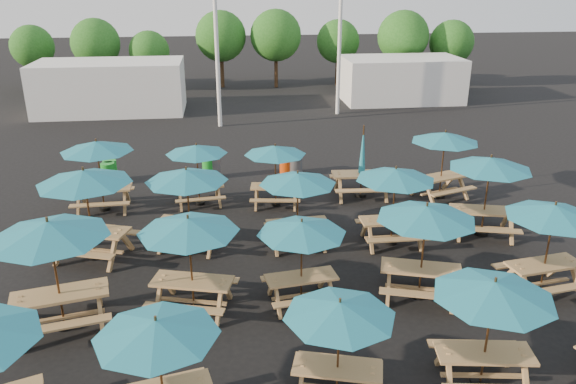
{
  "coord_description": "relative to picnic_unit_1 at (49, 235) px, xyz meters",
  "views": [
    {
      "loc": [
        -1.88,
        -14.2,
        7.24
      ],
      "look_at": [
        0.0,
        1.5,
        1.1
      ],
      "focal_mm": 35.0,
      "sensor_mm": 36.0,
      "label": 1
    }
  ],
  "objects": [
    {
      "name": "picnic_unit_13",
      "position": [
        8.15,
        0.29,
        -0.16
      ],
      "size": [
        2.9,
        2.9,
        2.39
      ],
      "rotation": [
        0.0,
        0.0,
        -0.31
      ],
      "color": "#A47A49",
      "rests_on": "ground"
    },
    {
      "name": "picnic_unit_4",
      "position": [
        2.45,
        -3.18,
        -0.38
      ],
      "size": [
        2.47,
        2.47,
        2.13
      ],
      "rotation": [
        0.0,
        0.0,
        0.22
      ],
      "color": "#A47A49",
      "rests_on": "ground"
    },
    {
      "name": "picnic_unit_2",
      "position": [
        0.01,
        3.27,
        -0.01
      ],
      "size": [
        3.13,
        3.13,
        2.55
      ],
      "rotation": [
        0.0,
        0.0,
        -0.33
      ],
      "color": "#A47A49",
      "rests_on": "ground"
    },
    {
      "name": "picnic_unit_17",
      "position": [
        11.19,
        0.17,
        -0.23
      ],
      "size": [
        2.54,
        2.54,
        2.31
      ],
      "rotation": [
        0.0,
        0.0,
        0.15
      ],
      "color": "#A47A49",
      "rests_on": "ground"
    },
    {
      "name": "waste_bin_4",
      "position": [
        6.02,
        9.57,
        -1.84
      ],
      "size": [
        0.5,
        0.5,
        0.8
      ],
      "primitive_type": "cylinder",
      "color": "#C43D0B",
      "rests_on": "ground"
    },
    {
      "name": "tree_6",
      "position": [
        15.75,
        26.16,
        1.19
      ],
      "size": [
        3.38,
        3.38,
        5.13
      ],
      "color": "#382314",
      "rests_on": "ground"
    },
    {
      "name": "ground",
      "position": [
        5.52,
        3.26,
        -2.24
      ],
      "size": [
        120.0,
        120.0,
        0.0
      ],
      "primitive_type": "plane",
      "color": "black",
      "rests_on": "ground"
    },
    {
      "name": "tree_0",
      "position": [
        -8.55,
        28.51,
        0.59
      ],
      "size": [
        2.8,
        2.8,
        4.24
      ],
      "color": "#382314",
      "rests_on": "ground"
    },
    {
      "name": "picnic_unit_5",
      "position": [
        2.8,
        0.36,
        -0.21
      ],
      "size": [
        2.78,
        2.78,
        2.33
      ],
      "rotation": [
        0.0,
        0.0,
        -0.27
      ],
      "color": "#A47A49",
      "rests_on": "ground"
    },
    {
      "name": "tree_4",
      "position": [
        7.42,
        27.52,
        1.22
      ],
      "size": [
        3.41,
        3.41,
        5.17
      ],
      "color": "#382314",
      "rests_on": "ground"
    },
    {
      "name": "picnic_unit_18",
      "position": [
        11.16,
        3.41,
        -0.12
      ],
      "size": [
        2.86,
        2.86,
        2.43
      ],
      "rotation": [
        0.0,
        0.0,
        -0.25
      ],
      "color": "#A47A49",
      "rests_on": "ground"
    },
    {
      "name": "picnic_unit_7",
      "position": [
        2.76,
        6.81,
        -0.41
      ],
      "size": [
        2.24,
        2.24,
        2.09
      ],
      "rotation": [
        0.0,
        0.0,
        0.11
      ],
      "color": "#A47A49",
      "rests_on": "ground"
    },
    {
      "name": "picnic_unit_19",
      "position": [
        11.02,
        6.44,
        -0.19
      ],
      "size": [
        2.9,
        2.9,
        2.35
      ],
      "rotation": [
        0.0,
        0.0,
        0.34
      ],
      "color": "#A47A49",
      "rests_on": "ground"
    },
    {
      "name": "picnic_unit_8",
      "position": [
        5.5,
        -2.88,
        -0.45
      ],
      "size": [
        2.46,
        2.46,
        2.05
      ],
      "rotation": [
        0.0,
        0.0,
        -0.28
      ],
      "color": "#A47A49",
      "rests_on": "ground"
    },
    {
      "name": "tree_5",
      "position": [
        11.74,
        27.94,
        0.73
      ],
      "size": [
        2.94,
        2.94,
        4.45
      ],
      "color": "#382314",
      "rests_on": "ground"
    },
    {
      "name": "picnic_unit_15",
      "position": [
        8.32,
        6.87,
        -1.19
      ],
      "size": [
        2.1,
        1.86,
        2.55
      ],
      "rotation": [
        0.0,
        0.0,
        -0.06
      ],
      "color": "#A47A49",
      "rests_on": "ground"
    },
    {
      "name": "mast_0",
      "position": [
        3.52,
        17.26,
        3.76
      ],
      "size": [
        0.2,
        0.2,
        12.0
      ],
      "primitive_type": "cylinder",
      "color": "silver",
      "rests_on": "ground"
    },
    {
      "name": "event_tent_0",
      "position": [
        -2.48,
        21.26,
        -0.84
      ],
      "size": [
        8.0,
        4.0,
        2.8
      ],
      "primitive_type": "cube",
      "color": "silver",
      "rests_on": "ground"
    },
    {
      "name": "picnic_unit_11",
      "position": [
        5.3,
        6.41,
        -0.41
      ],
      "size": [
        2.28,
        2.28,
        2.1
      ],
      "rotation": [
        0.0,
        0.0,
        -0.14
      ],
      "color": "#A47A49",
      "rests_on": "ground"
    },
    {
      "name": "picnic_unit_10",
      "position": [
        5.61,
        3.33,
        -0.31
      ],
      "size": [
        2.24,
        2.24,
        2.21
      ],
      "rotation": [
        0.0,
        0.0,
        0.05
      ],
      "color": "#A47A49",
      "rests_on": "ground"
    },
    {
      "name": "picnic_unit_9",
      "position": [
        5.3,
        0.36,
        -0.4
      ],
      "size": [
        2.31,
        2.31,
        2.11
      ],
      "rotation": [
        0.0,
        0.0,
        0.14
      ],
      "color": "#A47A49",
      "rests_on": "ground"
    },
    {
      "name": "picnic_unit_1",
      "position": [
        0.0,
        0.0,
        0.0
      ],
      "size": [
        2.97,
        2.97,
        2.57
      ],
      "rotation": [
        0.0,
        0.0,
        0.22
      ],
      "color": "#A47A49",
      "rests_on": "ground"
    },
    {
      "name": "tree_2",
      "position": [
        -0.87,
        26.91,
        0.39
      ],
      "size": [
        2.59,
        2.59,
        3.93
      ],
      "color": "#382314",
      "rests_on": "ground"
    },
    {
      "name": "picnic_unit_12",
      "position": [
        8.26,
        -2.87,
        -0.27
      ],
      "size": [
        2.47,
        2.47,
        2.25
      ],
      "rotation": [
        0.0,
        0.0,
        -0.15
      ],
      "color": "#A47A49",
      "rests_on": "ground"
    },
    {
      "name": "picnic_unit_14",
      "position": [
        8.31,
        3.15,
        -0.24
      ],
      "size": [
        2.22,
        2.22,
        2.29
      ],
      "rotation": [
        0.0,
        0.0,
        -0.0
      ],
      "color": "#A47A49",
      "rests_on": "ground"
    },
    {
      "name": "waste_bin_1",
      "position": [
        -0.62,
        9.21,
        -1.84
      ],
      "size": [
        0.5,
        0.5,
        0.8
      ],
      "primitive_type": "cylinder",
      "color": "#1A9426",
      "rests_on": "ground"
    },
    {
      "name": "waste_bin_3",
      "position": [
        3.05,
        9.43,
        -1.84
      ],
      "size": [
        0.5,
        0.5,
        0.8
      ],
      "primitive_type": "cylinder",
      "color": "#1A9426",
      "rests_on": "ground"
    },
    {
      "name": "tree_3",
      "position": [
        3.77,
        27.98,
        1.17
      ],
      "size": [
        3.36,
        3.36,
        5.09
      ],
      "color": "#382314",
      "rests_on": "ground"
    },
    {
      "name": "tree_1",
      "position": [
        -4.23,
        27.16,
        0.91
      ],
      "size": [
        3.11,
        3.11,
        4.72
      ],
      "color": "#382314",
      "rests_on": "ground"
    },
    {
      "name": "mast_1",
      "position": [
        10.02,
        19.26,
        3.76
      ],
      "size": [
        0.2,
        0.2,
        12.0
      ],
      "primitive_type": "cylinder",
      "color": "silver",
      "rests_on": "ground"
    },
    {
      "name": "picnic_unit_3",
      "position": [
        -0.35,
        6.68,
        -0.18
      ],
      "size": [
        2.36,
        2.36,
        2.37
      ],
      "rotation": [
        0.0,
        0.0,
        0.03
      ],
      "color": "#A47A49",
      "rests_on": "ground"
    },
    {
      "name": "event_tent_1",
      "position": [
        14.52,
        22.26,
        -0.94
      ],
      "size": [
        7.0,
        4.0,
        2.6
      ],
      "primitive_type": "cube",
      "color": "silver",
      "rests_on": "ground"
    },
    {
      "name": "waste_bin_0",
      "position": [
        -0.61,
        9.53,
        -1.84
      ],
      "size": [
        0.5,
        0.5,
        0.8
      ],
      "primitive_type": "cylinder",
      "color": "#1A9426",
      "rests_on": "ground"
    },
    {
      "name": "waste_bin_2",
      "position": [
        3.24,
        9.47,
        -1.84
      ],
      "size": [
        0.5,
        0.5,
        0.8
      ],
      "primitive_type": "cylinder",
      "color": "gray",
      "rests_on": "ground"
    },
    {
      "name": "picnic_unit_6",
      "position": [
        2.6,
        3.62,
        -0.2
      ],
      "size": [
        2.85,
        2.85,
        2.34
      ],
      "rotation": [
        0.0,
        0.0,
        -0.31
      ],
      "color": "#A47A49",
      "rests_on": "ground"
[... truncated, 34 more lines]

